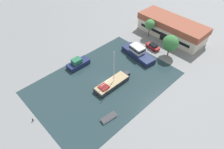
{
  "coord_description": "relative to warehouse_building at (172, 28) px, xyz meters",
  "views": [
    {
      "loc": [
        27.2,
        -23.48,
        36.59
      ],
      "look_at": [
        0.0,
        2.7,
        1.0
      ],
      "focal_mm": 32.0,
      "sensor_mm": 36.0,
      "label": 1
    }
  ],
  "objects": [
    {
      "name": "parked_car",
      "position": [
        0.54,
        -10.14,
        -2.09
      ],
      "size": [
        4.66,
        2.19,
        1.65
      ],
      "rotation": [
        0.0,
        0.0,
        1.47
      ],
      "color": "maroon",
      "rests_on": "ground"
    },
    {
      "name": "sailboat_moored",
      "position": [
        3.15,
        -30.0,
        -2.26
      ],
      "size": [
        3.18,
        10.82,
        10.3
      ],
      "rotation": [
        0.0,
        0.0,
        -0.01
      ],
      "color": "#23282D",
      "rests_on": "water_canal"
    },
    {
      "name": "warehouse_building",
      "position": [
        0.0,
        0.0,
        0.0
      ],
      "size": [
        22.66,
        8.71,
        5.77
      ],
      "rotation": [
        0.0,
        0.0,
        -0.01
      ],
      "color": "beige",
      "rests_on": "ground"
    },
    {
      "name": "motor_cruiser",
      "position": [
        -0.26,
        -16.3,
        -1.75
      ],
      "size": [
        11.26,
        5.1,
        3.29
      ],
      "rotation": [
        0.0,
        0.0,
        1.45
      ],
      "color": "#19234C",
      "rests_on": "water_canal"
    },
    {
      "name": "water_canal",
      "position": [
        1.03,
        -30.76,
        -2.92
      ],
      "size": [
        24.94,
        35.97,
        0.01
      ],
      "primitive_type": "cube",
      "color": "#23383D",
      "rests_on": "ground"
    },
    {
      "name": "cabin_boat",
      "position": [
        -8.83,
        -31.68,
        -1.99
      ],
      "size": [
        2.88,
        6.32,
        2.57
      ],
      "rotation": [
        0.0,
        0.0,
        -0.01
      ],
      "color": "#19234C",
      "rests_on": "water_canal"
    },
    {
      "name": "mooring_bollard",
      "position": [
        -1.01,
        -49.59,
        -2.52
      ],
      "size": [
        0.28,
        0.28,
        0.76
      ],
      "color": "black",
      "rests_on": "ground"
    },
    {
      "name": "ground_plane",
      "position": [
        1.03,
        -30.76,
        -2.92
      ],
      "size": [
        440.0,
        440.0,
        0.0
      ],
      "primitive_type": "plane",
      "color": "gray"
    },
    {
      "name": "small_dinghy",
      "position": [
        9.79,
        -37.41,
        -2.64
      ],
      "size": [
        1.82,
        3.89,
        0.55
      ],
      "rotation": [
        0.0,
        0.0,
        6.16
      ],
      "color": "white",
      "rests_on": "water_canal"
    },
    {
      "name": "quay_tree_by_water",
      "position": [
        5.67,
        -9.53,
        1.36
      ],
      "size": [
        4.65,
        4.65,
        6.62
      ],
      "color": "brown",
      "rests_on": "ground"
    },
    {
      "name": "quay_tree_near_building",
      "position": [
        -4.79,
        -5.54,
        1.47
      ],
      "size": [
        3.24,
        3.24,
        6.03
      ],
      "color": "brown",
      "rests_on": "ground"
    }
  ]
}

